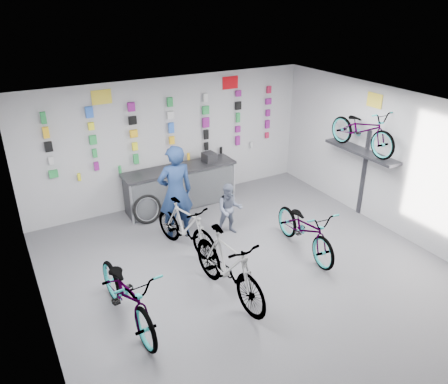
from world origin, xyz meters
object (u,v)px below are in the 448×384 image
counter (181,188)px  bike_center (228,266)px  bike_right (305,228)px  customer (229,209)px  clerk (176,192)px  bike_service (186,227)px  bike_left (127,293)px

counter → bike_center: bearing=-101.2°
bike_right → customer: bearing=131.0°
counter → clerk: clerk is taller
bike_service → clerk: size_ratio=0.87×
bike_center → clerk: 2.31m
bike_center → customer: bearing=54.7°
bike_right → bike_left: bearing=-170.1°
counter → bike_right: size_ratio=1.39×
bike_left → bike_service: bearing=36.8°
clerk → customer: (1.01, -0.45, -0.44)m
bike_center → bike_left: bearing=167.7°
bike_left → customer: size_ratio=1.83×
bike_right → bike_service: size_ratio=1.11×
bike_right → customer: (-0.95, 1.34, 0.06)m
counter → bike_center: size_ratio=1.34×
counter → bike_center: 3.57m
bike_left → clerk: size_ratio=1.03×
clerk → bike_service: bearing=87.1°
counter → bike_left: size_ratio=1.30×
counter → customer: size_ratio=2.38×
bike_right → customer: size_ratio=1.72×
bike_left → customer: 3.17m
customer → bike_left: bearing=-127.4°
bike_service → bike_center: bearing=-105.0°
bike_left → bike_right: bike_left is taller
bike_left → bike_center: size_ratio=1.03×
customer → counter: bearing=124.7°
clerk → bike_center: bearing=92.6°
counter → clerk: 1.47m
counter → customer: customer is taller
counter → bike_right: 3.29m
bike_center → customer: size_ratio=1.77×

